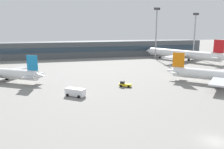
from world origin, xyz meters
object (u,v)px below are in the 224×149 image
(service_van_white, at_px, (75,92))
(floodlight_tower_west, at_px, (156,30))
(airplane_far, at_px, (182,54))
(floodlight_tower_east, at_px, (195,32))
(baggage_tug_yellow, at_px, (125,84))

(service_van_white, xyz_separation_m, floodlight_tower_west, (48.84, 58.50, 14.53))
(airplane_far, relative_size, service_van_white, 7.98)
(airplane_far, xyz_separation_m, floodlight_tower_east, (13.14, 10.03, 10.86))
(airplane_far, relative_size, floodlight_tower_west, 1.56)
(baggage_tug_yellow, xyz_separation_m, floodlight_tower_east, (57.25, 52.82, 13.61))
(floodlight_tower_west, bearing_deg, airplane_far, -42.57)
(airplane_far, relative_size, floodlight_tower_east, 1.71)
(service_van_white, relative_size, floodlight_tower_east, 0.21)
(floodlight_tower_west, xyz_separation_m, floodlight_tower_east, (23.58, 0.44, -1.23))
(floodlight_tower_west, height_order, floodlight_tower_east, floodlight_tower_west)
(baggage_tug_yellow, distance_m, floodlight_tower_west, 64.01)
(airplane_far, height_order, service_van_white, airplane_far)
(airplane_far, distance_m, floodlight_tower_west, 18.63)
(service_van_white, bearing_deg, floodlight_tower_east, 39.14)
(service_van_white, bearing_deg, floodlight_tower_west, 50.14)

